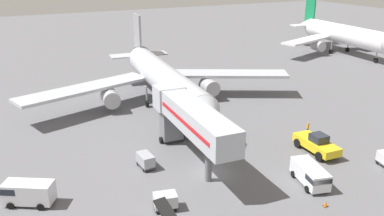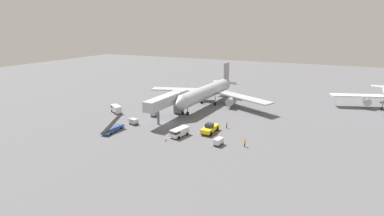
{
  "view_description": "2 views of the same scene",
  "coord_description": "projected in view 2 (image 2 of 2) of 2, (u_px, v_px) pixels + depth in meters",
  "views": [
    {
      "loc": [
        -19.0,
        -33.9,
        21.36
      ],
      "look_at": [
        4.42,
        13.27,
        2.3
      ],
      "focal_mm": 38.21,
      "sensor_mm": 36.0,
      "label": 1
    },
    {
      "loc": [
        36.46,
        -61.14,
        24.81
      ],
      "look_at": [
        3.5,
        9.91,
        2.05
      ],
      "focal_mm": 26.15,
      "sensor_mm": 36.0,
      "label": 2
    }
  ],
  "objects": [
    {
      "name": "pushback_tug",
      "position": [
        210.0,
        128.0,
        67.96
      ],
      "size": [
        2.9,
        6.18,
        2.4
      ],
      "color": "yellow",
      "rests_on": "ground"
    },
    {
      "name": "baggage_cart_near_center",
      "position": [
        134.0,
        121.0,
        73.81
      ],
      "size": [
        2.34,
        1.88,
        1.53
      ],
      "color": "#38383D",
      "rests_on": "ground"
    },
    {
      "name": "service_van_mid_left",
      "position": [
        179.0,
        132.0,
        65.62
      ],
      "size": [
        3.12,
        5.28,
        1.96
      ],
      "color": "white",
      "rests_on": "ground"
    },
    {
      "name": "airplane_at_gate",
      "position": [
        208.0,
        92.0,
        91.27
      ],
      "size": [
        43.26,
        38.91,
        12.34
      ],
      "color": "#B7BCC6",
      "rests_on": "ground"
    },
    {
      "name": "safety_cone_alpha",
      "position": [
        166.0,
        140.0,
        63.16
      ],
      "size": [
        0.39,
        0.39,
        0.6
      ],
      "color": "black",
      "rests_on": "ground"
    },
    {
      "name": "ground_crew_worker_midground",
      "position": [
        245.0,
        143.0,
        59.96
      ],
      "size": [
        0.46,
        0.46,
        1.75
      ],
      "color": "#1E2333",
      "rests_on": "ground"
    },
    {
      "name": "service_van_near_right",
      "position": [
        116.0,
        109.0,
        83.78
      ],
      "size": [
        4.84,
        3.89,
        2.23
      ],
      "color": "silver",
      "rests_on": "ground"
    },
    {
      "name": "baggage_cart_mid_center",
      "position": [
        154.0,
        113.0,
        80.58
      ],
      "size": [
        1.44,
        2.45,
        1.57
      ],
      "color": "#38383D",
      "rests_on": "ground"
    },
    {
      "name": "ground_plane",
      "position": [
        165.0,
        123.0,
        74.92
      ],
      "size": [
        300.0,
        300.0,
        0.0
      ],
      "primitive_type": "plane",
      "color": "slate"
    },
    {
      "name": "baggage_cart_far_center",
      "position": [
        218.0,
        141.0,
        60.77
      ],
      "size": [
        1.69,
        2.6,
        1.56
      ],
      "color": "#38383D",
      "rests_on": "ground"
    },
    {
      "name": "ground_crew_worker_foreground",
      "position": [
        227.0,
        125.0,
        70.97
      ],
      "size": [
        0.42,
        0.42,
        1.68
      ],
      "color": "#1E2333",
      "rests_on": "ground"
    },
    {
      "name": "jet_bridge",
      "position": [
        168.0,
        101.0,
        76.97
      ],
      "size": [
        4.15,
        17.29,
        7.07
      ],
      "color": "#B2B7C1",
      "rests_on": "ground"
    },
    {
      "name": "belt_loader_truck",
      "position": [
        113.0,
        128.0,
        68.77
      ],
      "size": [
        2.57,
        7.21,
        3.32
      ],
      "color": "#2D4C8E",
      "rests_on": "ground"
    }
  ]
}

